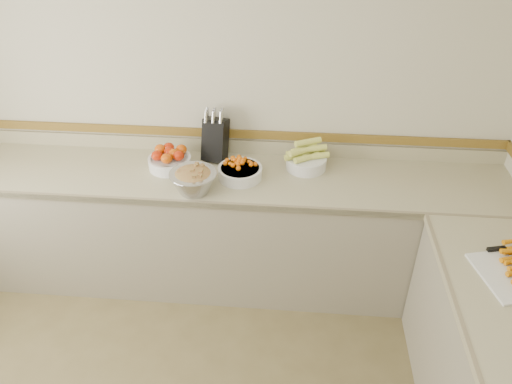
# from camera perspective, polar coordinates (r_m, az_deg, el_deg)

# --- Properties ---
(back_wall) EXTENTS (4.00, 0.00, 4.00)m
(back_wall) POSITION_cam_1_polar(r_m,az_deg,el_deg) (3.42, -4.98, 10.58)
(back_wall) COLOR beige
(back_wall) RESTS_ON ground_plane
(counter_back) EXTENTS (4.00, 0.65, 1.08)m
(counter_back) POSITION_cam_1_polar(r_m,az_deg,el_deg) (3.58, -5.15, -4.07)
(counter_back) COLOR tan
(counter_back) RESTS_ON ground_plane
(knife_block) EXTENTS (0.19, 0.22, 0.38)m
(knife_block) POSITION_cam_1_polar(r_m,az_deg,el_deg) (3.43, -4.69, 6.12)
(knife_block) COLOR black
(knife_block) RESTS_ON counter_back
(tomato_bowl) EXTENTS (0.29, 0.29, 0.14)m
(tomato_bowl) POSITION_cam_1_polar(r_m,az_deg,el_deg) (3.41, -9.83, 3.73)
(tomato_bowl) COLOR white
(tomato_bowl) RESTS_ON counter_back
(cherry_tomato_bowl) EXTENTS (0.29, 0.29, 0.16)m
(cherry_tomato_bowl) POSITION_cam_1_polar(r_m,az_deg,el_deg) (3.25, -1.83, 2.50)
(cherry_tomato_bowl) COLOR white
(cherry_tomato_bowl) RESTS_ON counter_back
(corn_bowl) EXTENTS (0.30, 0.28, 0.20)m
(corn_bowl) POSITION_cam_1_polar(r_m,az_deg,el_deg) (3.37, 5.76, 3.80)
(corn_bowl) COLOR white
(corn_bowl) RESTS_ON counter_back
(rhubarb_bowl) EXTENTS (0.30, 0.30, 0.17)m
(rhubarb_bowl) POSITION_cam_1_polar(r_m,az_deg,el_deg) (3.11, -7.16, 1.39)
(rhubarb_bowl) COLOR #B2B2BA
(rhubarb_bowl) RESTS_ON counter_back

